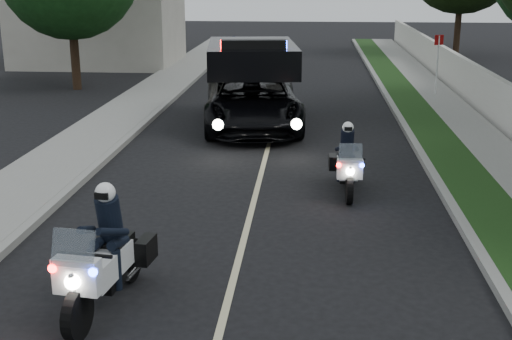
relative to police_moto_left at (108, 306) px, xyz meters
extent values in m
plane|color=black|center=(1.73, 0.56, 0.00)|extent=(120.00, 120.00, 0.00)
cube|color=gray|center=(5.83, 10.56, 0.07)|extent=(0.20, 60.00, 0.15)
cube|color=#193814|center=(6.53, 10.56, 0.08)|extent=(1.20, 60.00, 0.16)
cube|color=gray|center=(7.83, 10.56, 0.08)|extent=(1.40, 60.00, 0.16)
cube|color=gray|center=(-2.37, 10.56, 0.07)|extent=(0.20, 60.00, 0.15)
cube|color=gray|center=(-3.47, 10.56, 0.08)|extent=(2.00, 60.00, 0.16)
cube|color=#BFB78C|center=(1.73, 10.56, 0.00)|extent=(0.12, 50.00, 0.01)
imported|color=black|center=(1.06, 12.07, 0.00)|extent=(3.63, 6.55, 3.04)
imported|color=black|center=(-0.80, 23.27, 0.00)|extent=(0.59, 1.69, 0.88)
imported|color=black|center=(-0.80, 23.27, 0.00)|extent=(0.60, 0.41, 1.65)
camera|label=1|loc=(2.89, -8.68, 4.68)|focal=47.24mm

